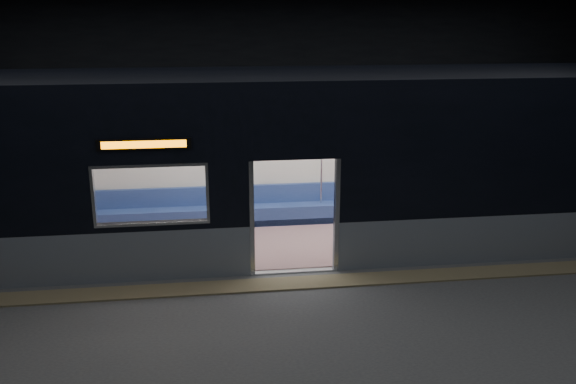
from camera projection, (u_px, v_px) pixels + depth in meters
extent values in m
cube|color=#47494C|center=(304.00, 298.00, 9.79)|extent=(24.00, 14.00, 0.01)
cube|color=black|center=(262.00, 90.00, 15.73)|extent=(24.00, 0.04, 5.00)
cube|color=#8C7F59|center=(299.00, 283.00, 10.31)|extent=(22.80, 0.50, 0.03)
cube|color=gray|center=(4.00, 262.00, 10.06)|extent=(8.30, 0.12, 0.90)
cube|color=gray|center=(553.00, 235.00, 11.29)|extent=(8.30, 0.12, 0.90)
cube|color=black|center=(564.00, 151.00, 10.84)|extent=(8.30, 0.12, 2.30)
cube|color=black|center=(295.00, 125.00, 10.06)|extent=(1.40, 0.12, 1.15)
cube|color=#B7BABC|center=(252.00, 219.00, 10.42)|extent=(0.08, 0.14, 2.05)
cube|color=#B7BABC|center=(337.00, 215.00, 10.60)|extent=(0.08, 0.14, 2.05)
cube|color=black|center=(144.00, 144.00, 9.74)|extent=(1.50, 0.04, 0.18)
cube|color=orange|center=(144.00, 144.00, 9.73)|extent=(1.34, 0.03, 0.12)
cube|color=silver|center=(276.00, 149.00, 13.09)|extent=(18.00, 0.12, 3.20)
cube|color=black|center=(284.00, 77.00, 11.25)|extent=(18.00, 3.00, 0.15)
cube|color=gray|center=(284.00, 242.00, 12.16)|extent=(17.76, 2.76, 0.04)
cube|color=silver|center=(284.00, 126.00, 11.51)|extent=(17.76, 2.76, 0.10)
cube|color=navy|center=(278.00, 214.00, 13.16)|extent=(11.00, 0.48, 0.41)
cube|color=navy|center=(276.00, 193.00, 13.23)|extent=(11.00, 0.10, 0.40)
cube|color=#815E68|center=(105.00, 261.00, 10.64)|extent=(4.40, 0.48, 0.41)
cube|color=#815E68|center=(465.00, 243.00, 11.48)|extent=(4.40, 0.48, 0.41)
cylinder|color=silver|center=(238.00, 206.00, 10.64)|extent=(0.04, 0.04, 2.26)
cylinder|color=silver|center=(232.00, 174.00, 12.79)|extent=(0.04, 0.04, 2.26)
cylinder|color=silver|center=(345.00, 202.00, 10.88)|extent=(0.04, 0.04, 2.26)
cylinder|color=silver|center=(321.00, 171.00, 13.03)|extent=(0.04, 0.04, 2.26)
cylinder|color=silver|center=(277.00, 136.00, 12.65)|extent=(11.00, 0.03, 0.03)
cube|color=black|center=(382.00, 200.00, 13.15)|extent=(0.17, 0.48, 0.16)
cube|color=black|center=(391.00, 200.00, 13.18)|extent=(0.17, 0.48, 0.16)
cylinder|color=black|center=(384.00, 215.00, 13.02)|extent=(0.11, 0.11, 0.43)
cylinder|color=black|center=(393.00, 215.00, 13.05)|extent=(0.11, 0.11, 0.43)
cube|color=#DE637B|center=(384.00, 196.00, 13.35)|extent=(0.41, 0.22, 0.20)
cylinder|color=#DE637B|center=(384.00, 180.00, 13.28)|extent=(0.39, 0.39, 0.53)
sphere|color=tan|center=(385.00, 164.00, 13.15)|extent=(0.21, 0.21, 0.21)
sphere|color=black|center=(385.00, 161.00, 13.18)|extent=(0.22, 0.22, 0.22)
cube|color=black|center=(389.00, 194.00, 13.06)|extent=(0.28, 0.25, 0.13)
cube|color=white|center=(424.00, 150.00, 13.46)|extent=(1.06, 0.03, 0.69)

